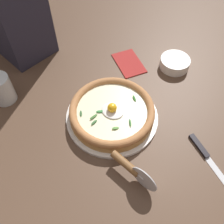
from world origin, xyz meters
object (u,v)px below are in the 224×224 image
Objects in this scene: side_bowl at (175,63)px; drinking_glass at (2,91)px; pizza at (112,112)px; folded_napkin at (129,63)px; table_knife at (207,157)px; pizza_cutter at (131,169)px.

drinking_glass is at bearing -129.46° from side_bowl.
folded_napkin is (-0.10, 0.24, -0.03)m from pizza.
pizza is 0.32m from table_knife.
pizza is 0.20m from pizza_cutter.
pizza is 2.70× the size of drinking_glass.
pizza_cutter is at bearing 2.59° from drinking_glass.
table_knife is (0.31, 0.05, -0.03)m from pizza.
pizza_cutter is at bearing -55.76° from folded_napkin.
folded_napkin is at bearing 57.95° from drinking_glass.
table_knife is (0.15, 0.18, -0.04)m from pizza_cutter.
drinking_glass is 0.72× the size of folded_napkin.
pizza_cutter reaches higher than table_knife.
pizza_cutter reaches higher than pizza.
drinking_glass is at bearing -163.13° from table_knife.
side_bowl is at bearing 132.57° from table_knife.
pizza_cutter is at bearing -39.13° from pizza.
pizza_cutter is 1.09× the size of folded_napkin.
pizza is at bearing 23.59° from drinking_glass.
table_knife is 0.68m from drinking_glass.
drinking_glass reaches higher than folded_napkin.
drinking_glass is 0.47m from folded_napkin.
drinking_glass reaches higher than pizza_cutter.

